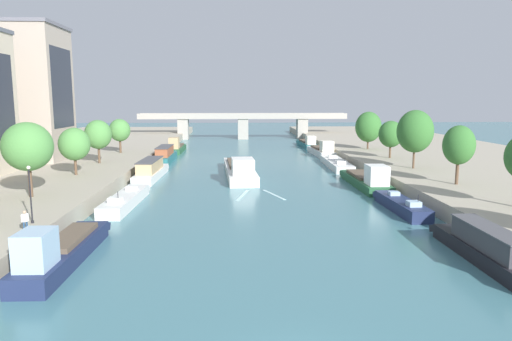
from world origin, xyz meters
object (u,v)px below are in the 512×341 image
object	(u,v)px
moored_boat_left_lone	(165,155)
tree_right_by_lamp	(368,127)
tree_left_third	(98,135)
lamppost_left_bank	(30,192)
moored_boat_right_second	(401,205)
moored_boat_right_end	(367,180)
barge_midriver	(240,169)
moored_boat_right_downstream	(485,247)
moored_boat_left_midway	(62,250)
tree_right_midway	(391,134)
moored_boat_left_second	(151,170)
moored_boat_left_end	(126,200)
bridge_far	(243,123)
moored_boat_right_upstream	(322,151)
tree_right_second	(459,145)
moored_boat_right_lone	(307,143)
moored_boat_left_upstream	(177,148)
tree_left_by_lamp	(120,130)
moored_boat_right_gap_after	(336,163)
tree_left_second	(28,147)
tree_left_distant	(74,144)
person_on_quay	(25,220)
tree_right_far	(415,131)

from	to	relation	value
moored_boat_left_lone	tree_right_by_lamp	xyz separation A→B (m)	(36.91, 3.81, 4.63)
tree_left_third	lamppost_left_bank	world-z (taller)	tree_left_third
moored_boat_right_second	moored_boat_right_end	distance (m)	12.56
moored_boat_right_second	tree_right_by_lamp	bearing A→B (deg)	78.35
barge_midriver	tree_right_by_lamp	size ratio (longest dim) A/B	3.10
moored_boat_right_downstream	moored_boat_left_midway	bearing A→B (deg)	178.37
tree_right_midway	moored_boat_left_second	bearing A→B (deg)	-168.30
tree_right_by_lamp	tree_left_third	bearing A→B (deg)	-159.30
moored_boat_left_end	bridge_far	world-z (taller)	bridge_far
moored_boat_right_downstream	tree_left_third	distance (m)	53.60
moored_boat_right_upstream	tree_right_second	size ratio (longest dim) A/B	2.23
moored_boat_right_lone	moored_boat_left_upstream	bearing A→B (deg)	-162.51
moored_boat_right_upstream	tree_left_by_lamp	xyz separation A→B (m)	(-36.92, -8.08, 4.63)
bridge_far	tree_left_by_lamp	bearing A→B (deg)	-115.59
moored_boat_right_gap_after	tree_right_second	world-z (taller)	tree_right_second
moored_boat_right_lone	tree_right_by_lamp	world-z (taller)	tree_right_by_lamp
moored_boat_left_end	moored_boat_right_second	distance (m)	27.98
tree_left_second	moored_boat_right_end	bearing A→B (deg)	18.59
moored_boat_right_lone	tree_left_distant	size ratio (longest dim) A/B	2.52
moored_boat_left_midway	moored_boat_right_gap_after	size ratio (longest dim) A/B	0.84
moored_boat_left_second	moored_boat_right_second	distance (m)	34.75
tree_left_distant	tree_left_by_lamp	xyz separation A→B (m)	(-0.21, 23.93, 0.10)
moored_boat_right_downstream	moored_boat_right_upstream	world-z (taller)	moored_boat_right_upstream
moored_boat_right_upstream	tree_left_third	distance (m)	42.86
moored_boat_right_gap_after	moored_boat_right_upstream	size ratio (longest dim) A/B	1.10
moored_boat_left_end	tree_right_second	xyz separation A→B (m)	(35.69, 1.29, 5.39)
tree_left_by_lamp	person_on_quay	xyz separation A→B (m)	(5.14, -49.50, -2.96)
tree_right_midway	tree_right_by_lamp	world-z (taller)	tree_right_by_lamp
moored_boat_left_midway	tree_left_distant	size ratio (longest dim) A/B	2.31
moored_boat_left_midway	moored_boat_right_lone	size ratio (longest dim) A/B	0.92
tree_left_distant	tree_right_far	bearing A→B (deg)	4.26
moored_boat_right_second	person_on_quay	world-z (taller)	person_on_quay
moored_boat_left_upstream	moored_boat_right_second	distance (m)	59.58
moored_boat_right_end	tree_left_distant	distance (m)	36.43
tree_left_by_lamp	tree_right_far	distance (m)	48.54
tree_left_distant	tree_right_midway	distance (m)	46.59
moored_boat_right_end	lamppost_left_bank	xyz separation A→B (m)	(-31.88, -21.84, 3.14)
moored_boat_left_end	person_on_quay	size ratio (longest dim) A/B	8.19
tree_left_third	tree_right_far	size ratio (longest dim) A/B	0.80
tree_left_third	bridge_far	size ratio (longest dim) A/B	0.11
barge_midriver	tree_right_second	bearing A→B (deg)	-35.69
moored_boat_right_second	lamppost_left_bank	distance (m)	33.25
moored_boat_right_upstream	bridge_far	xyz separation A→B (m)	(-14.62, 38.51, 3.48)
moored_boat_left_upstream	moored_boat_right_upstream	distance (m)	29.85
moored_boat_left_midway	bridge_far	bearing A→B (deg)	81.79
moored_boat_right_second	moored_boat_right_gap_after	world-z (taller)	moored_boat_right_second
moored_boat_left_second	tree_left_distant	bearing A→B (deg)	-138.73
moored_boat_right_end	tree_right_midway	world-z (taller)	tree_right_midway
tree_right_midway	moored_boat_right_upstream	bearing A→B (deg)	113.35
moored_boat_left_second	tree_left_by_lamp	xyz separation A→B (m)	(-8.16, 16.95, 4.45)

